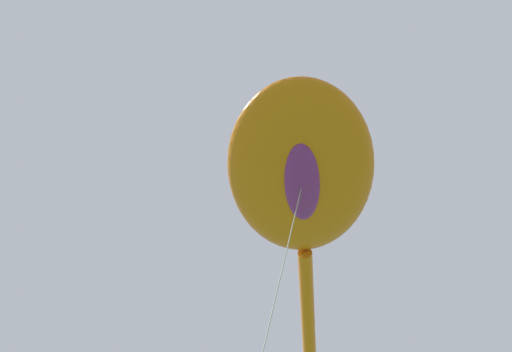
# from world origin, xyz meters

# --- Properties ---
(big_show_kite) EXTENTS (8.91, 7.71, 14.64)m
(big_show_kite) POSITION_xyz_m (1.61, 8.69, 14.06)
(big_show_kite) COLOR orange
(big_show_kite) RESTS_ON ground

